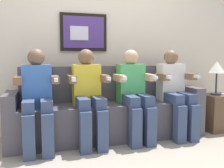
# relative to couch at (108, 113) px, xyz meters

# --- Properties ---
(ground_plane) EXTENTS (6.25, 6.25, 0.00)m
(ground_plane) POSITION_rel_couch_xyz_m (0.00, -0.33, -0.31)
(ground_plane) COLOR #9E9384
(back_wall_assembly) EXTENTS (4.81, 0.10, 2.60)m
(back_wall_assembly) POSITION_rel_couch_xyz_m (-0.01, 0.44, 0.99)
(back_wall_assembly) COLOR beige
(back_wall_assembly) RESTS_ON ground_plane
(couch) EXTENTS (2.41, 0.58, 0.90)m
(couch) POSITION_rel_couch_xyz_m (0.00, 0.00, 0.00)
(couch) COLOR #514C56
(couch) RESTS_ON ground_plane
(person_leftmost) EXTENTS (0.46, 0.56, 1.11)m
(person_leftmost) POSITION_rel_couch_xyz_m (-0.85, -0.17, 0.29)
(person_leftmost) COLOR #3F72CC
(person_leftmost) RESTS_ON ground_plane
(person_left_center) EXTENTS (0.46, 0.56, 1.11)m
(person_left_center) POSITION_rel_couch_xyz_m (-0.28, -0.17, 0.29)
(person_left_center) COLOR yellow
(person_left_center) RESTS_ON ground_plane
(person_right_center) EXTENTS (0.46, 0.56, 1.11)m
(person_right_center) POSITION_rel_couch_xyz_m (0.28, -0.17, 0.29)
(person_right_center) COLOR #4CB266
(person_right_center) RESTS_ON ground_plane
(person_rightmost) EXTENTS (0.46, 0.56, 1.11)m
(person_rightmost) POSITION_rel_couch_xyz_m (0.85, -0.17, 0.29)
(person_rightmost) COLOR white
(person_rightmost) RESTS_ON ground_plane
(side_table_right) EXTENTS (0.40, 0.40, 0.50)m
(side_table_right) POSITION_rel_couch_xyz_m (1.55, -0.11, -0.06)
(side_table_right) COLOR brown
(side_table_right) RESTS_ON ground_plane
(table_lamp) EXTENTS (0.22, 0.22, 0.46)m
(table_lamp) POSITION_rel_couch_xyz_m (1.53, -0.11, 0.55)
(table_lamp) COLOR #333338
(table_lamp) RESTS_ON side_table_right
(spare_remote_on_table) EXTENTS (0.04, 0.13, 0.02)m
(spare_remote_on_table) POSITION_rel_couch_xyz_m (1.60, -0.19, 0.20)
(spare_remote_on_table) COLOR white
(spare_remote_on_table) RESTS_ON side_table_right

